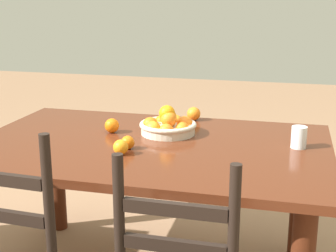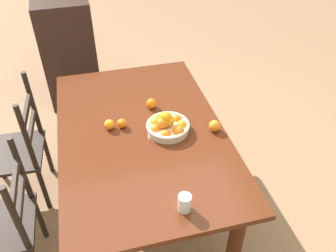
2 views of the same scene
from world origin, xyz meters
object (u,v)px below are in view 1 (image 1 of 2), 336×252
object	(u,v)px
dining_table	(150,165)
orange_loose_2	(112,126)
orange_loose_1	(194,114)
drinking_glass	(299,137)
orange_loose_3	(121,147)
orange_loose_0	(128,142)
fruit_bowl	(168,125)

from	to	relation	value
dining_table	orange_loose_2	world-z (taller)	orange_loose_2
dining_table	orange_loose_1	size ratio (longest dim) A/B	22.27
orange_loose_2	drinking_glass	distance (m)	0.91
orange_loose_3	drinking_glass	xyz separation A→B (m)	(-0.75, -0.29, 0.02)
orange_loose_2	orange_loose_3	xyz separation A→B (m)	(-0.16, 0.32, -0.00)
orange_loose_0	fruit_bowl	bearing A→B (deg)	-111.89
dining_table	drinking_glass	distance (m)	0.70
dining_table	orange_loose_3	xyz separation A→B (m)	(0.07, 0.20, 0.14)
fruit_bowl	drinking_glass	xyz separation A→B (m)	(-0.63, 0.07, 0.01)
orange_loose_2	orange_loose_3	distance (m)	0.36
drinking_glass	orange_loose_0	bearing A→B (deg)	15.80
orange_loose_2	orange_loose_0	bearing A→B (deg)	124.88
fruit_bowl	orange_loose_2	distance (m)	0.28
drinking_glass	orange_loose_2	bearing A→B (deg)	-1.63
fruit_bowl	orange_loose_1	size ratio (longest dim) A/B	3.81
orange_loose_2	dining_table	bearing A→B (deg)	152.66
fruit_bowl	orange_loose_0	distance (m)	0.31
orange_loose_1	orange_loose_3	distance (m)	0.69
fruit_bowl	orange_loose_0	world-z (taller)	fruit_bowl
orange_loose_3	dining_table	bearing A→B (deg)	-110.19
orange_loose_1	orange_loose_3	size ratio (longest dim) A/B	1.12
orange_loose_2	fruit_bowl	bearing A→B (deg)	-170.36
orange_loose_1	orange_loose_0	bearing A→B (deg)	72.27
orange_loose_3	drinking_glass	bearing A→B (deg)	-158.74
dining_table	fruit_bowl	size ratio (longest dim) A/B	5.84
dining_table	orange_loose_3	size ratio (longest dim) A/B	24.96
orange_loose_2	orange_loose_3	size ratio (longest dim) A/B	1.09
orange_loose_1	drinking_glass	world-z (taller)	drinking_glass
orange_loose_1	drinking_glass	xyz separation A→B (m)	(-0.56, 0.37, 0.01)
dining_table	orange_loose_3	world-z (taller)	orange_loose_3
orange_loose_1	fruit_bowl	bearing A→B (deg)	76.47
orange_loose_1	dining_table	bearing A→B (deg)	75.81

